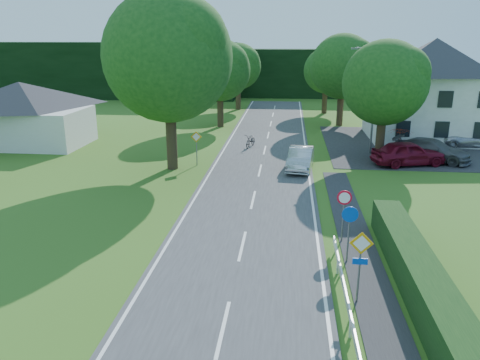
# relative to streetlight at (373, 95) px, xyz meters

# --- Properties ---
(road) EXTENTS (7.00, 80.00, 0.04)m
(road) POSITION_rel_streetlight_xyz_m (-8.06, -10.00, -4.44)
(road) COLOR #3A3A3C
(road) RESTS_ON ground
(parking_pad) EXTENTS (14.00, 16.00, 0.04)m
(parking_pad) POSITION_rel_streetlight_xyz_m (3.94, 3.00, -4.44)
(parking_pad) COLOR #252528
(parking_pad) RESTS_ON ground
(line_edge_left) EXTENTS (0.12, 80.00, 0.01)m
(line_edge_left) POSITION_rel_streetlight_xyz_m (-11.31, -10.00, -4.42)
(line_edge_left) COLOR white
(line_edge_left) RESTS_ON road
(line_edge_right) EXTENTS (0.12, 80.00, 0.01)m
(line_edge_right) POSITION_rel_streetlight_xyz_m (-4.81, -10.00, -4.42)
(line_edge_right) COLOR white
(line_edge_right) RESTS_ON road
(line_centre) EXTENTS (0.12, 80.00, 0.01)m
(line_centre) POSITION_rel_streetlight_xyz_m (-8.06, -10.00, -4.42)
(line_centre) COLOR white
(line_centre) RESTS_ON road
(tree_main) EXTENTS (9.40, 9.40, 11.64)m
(tree_main) POSITION_rel_streetlight_xyz_m (-14.06, -6.00, 1.36)
(tree_main) COLOR #164514
(tree_main) RESTS_ON ground
(tree_left_far) EXTENTS (7.00, 7.00, 8.58)m
(tree_left_far) POSITION_rel_streetlight_xyz_m (-13.06, 10.00, -0.17)
(tree_left_far) COLOR #164514
(tree_left_far) RESTS_ON ground
(tree_right_far) EXTENTS (7.40, 7.40, 9.09)m
(tree_right_far) POSITION_rel_streetlight_xyz_m (-1.06, 12.00, 0.08)
(tree_right_far) COLOR #164514
(tree_right_far) RESTS_ON ground
(tree_left_back) EXTENTS (6.60, 6.60, 8.07)m
(tree_left_back) POSITION_rel_streetlight_xyz_m (-12.56, 22.00, -0.43)
(tree_left_back) COLOR #164514
(tree_left_back) RESTS_ON ground
(tree_right_back) EXTENTS (6.20, 6.20, 7.56)m
(tree_right_back) POSITION_rel_streetlight_xyz_m (-2.06, 20.00, -0.68)
(tree_right_back) COLOR #164514
(tree_right_back) RESTS_ON ground
(tree_right_mid) EXTENTS (7.00, 7.00, 8.58)m
(tree_right_mid) POSITION_rel_streetlight_xyz_m (0.44, -2.00, -0.17)
(tree_right_mid) COLOR #164514
(tree_right_mid) RESTS_ON ground
(treeline_left) EXTENTS (44.00, 6.00, 8.00)m
(treeline_left) POSITION_rel_streetlight_xyz_m (-36.06, 32.00, -0.46)
(treeline_left) COLOR black
(treeline_left) RESTS_ON ground
(treeline_right) EXTENTS (30.00, 5.00, 7.00)m
(treeline_right) POSITION_rel_streetlight_xyz_m (-0.06, 36.00, -0.96)
(treeline_right) COLOR black
(treeline_right) RESTS_ON ground
(bungalow_left) EXTENTS (11.00, 6.50, 5.20)m
(bungalow_left) POSITION_rel_streetlight_xyz_m (-28.06, 0.00, -1.75)
(bungalow_left) COLOR silver
(bungalow_left) RESTS_ON ground
(house_white) EXTENTS (10.60, 8.40, 8.60)m
(house_white) POSITION_rel_streetlight_xyz_m (5.94, 6.00, -0.06)
(house_white) COLOR silver
(house_white) RESTS_ON ground
(streetlight) EXTENTS (2.03, 0.18, 8.00)m
(streetlight) POSITION_rel_streetlight_xyz_m (0.00, 0.00, 0.00)
(streetlight) COLOR slate
(streetlight) RESTS_ON ground
(sign_priority_right) EXTENTS (0.78, 0.09, 2.59)m
(sign_priority_right) POSITION_rel_streetlight_xyz_m (-3.76, -22.02, -2.67)
(sign_priority_right) COLOR slate
(sign_priority_right) RESTS_ON ground
(sign_roundabout) EXTENTS (0.64, 0.08, 2.37)m
(sign_roundabout) POSITION_rel_streetlight_xyz_m (-3.76, -19.02, -2.79)
(sign_roundabout) COLOR slate
(sign_roundabout) RESTS_ON ground
(sign_speed_limit) EXTENTS (0.64, 0.11, 2.37)m
(sign_speed_limit) POSITION_rel_streetlight_xyz_m (-3.76, -17.03, -2.70)
(sign_speed_limit) COLOR slate
(sign_speed_limit) RESTS_ON ground
(sign_priority_left) EXTENTS (0.78, 0.09, 2.44)m
(sign_priority_left) POSITION_rel_streetlight_xyz_m (-12.56, -5.02, -2.75)
(sign_priority_left) COLOR slate
(sign_priority_left) RESTS_ON ground
(moving_car) EXTENTS (2.04, 4.64, 1.48)m
(moving_car) POSITION_rel_streetlight_xyz_m (-5.36, -5.36, -3.68)
(moving_car) COLOR #BABBBF
(moving_car) RESTS_ON road
(motorcycle) EXTENTS (1.16, 2.18, 1.09)m
(motorcycle) POSITION_rel_streetlight_xyz_m (-9.26, 0.94, -3.88)
(motorcycle) COLOR black
(motorcycle) RESTS_ON road
(parked_car_red) EXTENTS (5.39, 3.32, 1.71)m
(parked_car_red) POSITION_rel_streetlight_xyz_m (2.15, -3.50, -3.57)
(parked_car_red) COLOR maroon
(parked_car_red) RESTS_ON parking_pad
(parked_car_silver_a) EXTENTS (4.51, 2.10, 1.43)m
(parked_car_silver_a) POSITION_rel_streetlight_xyz_m (3.35, 3.71, -3.71)
(parked_car_silver_a) COLOR silver
(parked_car_silver_a) RESTS_ON parking_pad
(parked_car_grey) EXTENTS (5.74, 4.57, 1.56)m
(parked_car_grey) POSITION_rel_streetlight_xyz_m (4.16, -2.07, -3.65)
(parked_car_grey) COLOR #4F4F54
(parked_car_grey) RESTS_ON parking_pad
(parked_car_silver_b) EXTENTS (4.95, 2.46, 1.35)m
(parked_car_silver_b) POSITION_rel_streetlight_xyz_m (8.57, 2.91, -3.75)
(parked_car_silver_b) COLOR #B4B3BB
(parked_car_silver_b) RESTS_ON parking_pad
(parasol) EXTENTS (2.36, 2.38, 1.76)m
(parasol) POSITION_rel_streetlight_xyz_m (2.54, 1.06, -3.54)
(parasol) COLOR red
(parasol) RESTS_ON parking_pad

